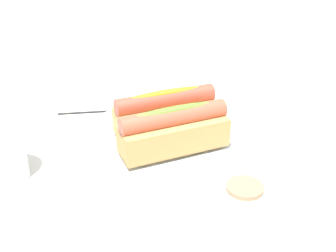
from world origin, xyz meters
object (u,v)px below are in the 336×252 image
object	(u,v)px
serving_bowl	(168,146)
paper_towel_roll	(238,249)
hotdog_back	(174,130)
chopstick_near	(121,110)
hotdog_front	(163,113)

from	to	relation	value
serving_bowl	paper_towel_roll	distance (m)	0.27
hotdog_back	paper_towel_roll	xyz separation A→B (m)	(0.04, 0.23, 0.01)
serving_bowl	chopstick_near	distance (m)	0.17
serving_bowl	hotdog_front	size ratio (longest dim) A/B	1.82
paper_towel_roll	hotdog_back	bearing A→B (deg)	-99.63
hotdog_back	hotdog_front	bearing A→B (deg)	-96.39
hotdog_front	paper_towel_roll	world-z (taller)	paper_towel_roll
hotdog_front	hotdog_back	world-z (taller)	same
paper_towel_roll	chopstick_near	xyz separation A→B (m)	(-0.02, -0.43, -0.06)
hotdog_front	hotdog_back	distance (m)	0.06
paper_towel_roll	chopstick_near	distance (m)	0.43
serving_bowl	paper_towel_roll	bearing A→B (deg)	80.71
hotdog_back	chopstick_near	xyz separation A→B (m)	(0.02, -0.20, -0.06)
serving_bowl	hotdog_front	bearing A→B (deg)	-96.39
chopstick_near	hotdog_front	bearing A→B (deg)	115.11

